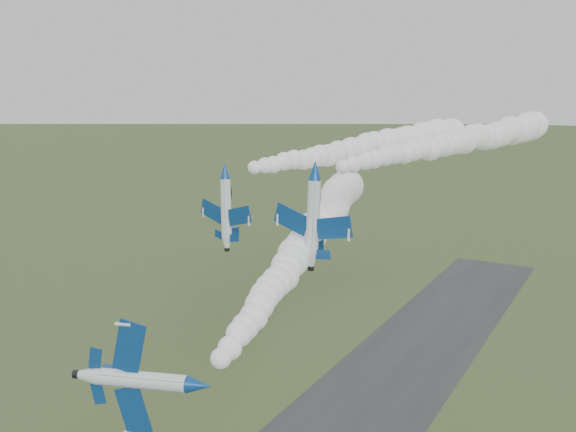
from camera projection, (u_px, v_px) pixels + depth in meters
name	position (u px, v px, depth m)	size (l,w,h in m)	color
jet_lead	(199.00, 386.00, 48.69)	(4.41, 11.54, 9.68)	white
smoke_trail_jet_lead	(306.00, 241.00, 82.25)	(5.84, 67.36, 5.84)	silver
jet_pair_left	(224.00, 171.00, 82.09)	(9.79, 11.43, 2.85)	white
smoke_trail_jet_pair_left	(371.00, 146.00, 104.69)	(5.53, 58.90, 5.53)	silver
jet_pair_right	(314.00, 170.00, 74.30)	(11.23, 13.31, 3.30)	white
smoke_trail_jet_pair_right	(463.00, 141.00, 104.10)	(5.43, 72.96, 5.43)	silver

